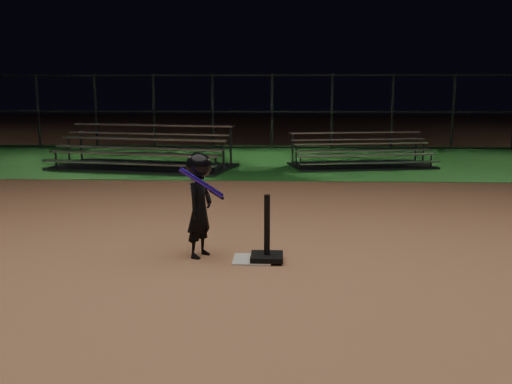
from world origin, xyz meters
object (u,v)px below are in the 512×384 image
at_px(home_plate, 252,260).
at_px(child_batter, 200,202).
at_px(bleacher_left, 143,160).
at_px(bleacher_right, 361,160).
at_px(batting_tee, 267,248).

relative_size(home_plate, child_batter, 0.35).
height_order(home_plate, bleacher_left, bleacher_left).
xyz_separation_m(child_batter, bleacher_right, (3.05, 8.36, -0.49)).
distance_m(home_plate, bleacher_left, 8.54).
xyz_separation_m(batting_tee, bleacher_left, (-3.37, 7.94, 0.06)).
height_order(home_plate, child_batter, child_batter).
height_order(batting_tee, bleacher_right, bleacher_right).
relative_size(batting_tee, bleacher_left, 0.16).
distance_m(batting_tee, child_batter, 0.97).
distance_m(bleacher_left, bleacher_right, 5.63).
relative_size(child_batter, bleacher_left, 0.26).
bearing_deg(bleacher_left, child_batter, -60.09).
distance_m(child_batter, bleacher_right, 8.91).
bearing_deg(batting_tee, bleacher_right, 75.32).
bearing_deg(batting_tee, home_plate, 173.18).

